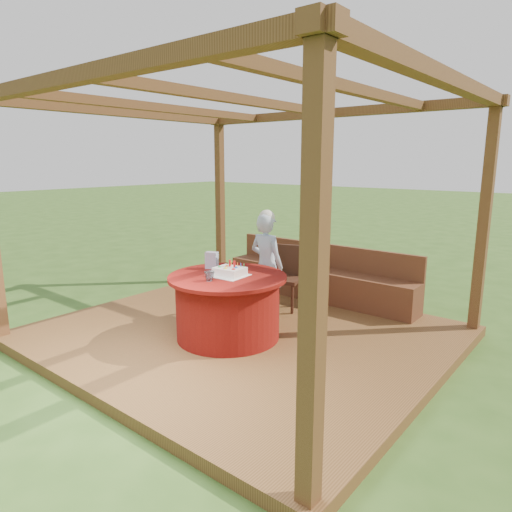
% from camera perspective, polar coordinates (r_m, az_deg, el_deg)
% --- Properties ---
extents(ground, '(60.00, 60.00, 0.00)m').
position_cam_1_polar(ground, '(5.62, -1.63, -10.44)').
color(ground, '#2F531B').
rests_on(ground, ground).
extents(deck, '(4.50, 4.00, 0.12)m').
position_cam_1_polar(deck, '(5.60, -1.63, -9.87)').
color(deck, brown).
rests_on(deck, ground).
extents(pergola, '(4.50, 4.00, 2.72)m').
position_cam_1_polar(pergola, '(5.21, -1.79, 14.88)').
color(pergola, brown).
rests_on(pergola, deck).
extents(bench, '(3.00, 0.42, 0.80)m').
position_cam_1_polar(bench, '(6.83, 7.79, -3.08)').
color(bench, brown).
rests_on(bench, deck).
extents(table, '(1.34, 1.34, 0.74)m').
position_cam_1_polar(table, '(5.27, -3.54, -6.27)').
color(table, maroon).
rests_on(table, deck).
extents(chair, '(0.52, 0.52, 0.87)m').
position_cam_1_polar(chair, '(6.31, 3.82, -2.23)').
color(chair, '#3B1E12').
rests_on(chair, deck).
extents(elderly_woman, '(0.50, 0.33, 1.40)m').
position_cam_1_polar(elderly_woman, '(5.91, 1.32, -0.95)').
color(elderly_woman, '#93B5DB').
rests_on(elderly_woman, deck).
extents(birthday_cake, '(0.39, 0.39, 0.17)m').
position_cam_1_polar(birthday_cake, '(5.14, -3.30, -1.94)').
color(birthday_cake, white).
rests_on(birthday_cake, table).
extents(gift_bag, '(0.17, 0.14, 0.20)m').
position_cam_1_polar(gift_bag, '(5.49, -5.55, -0.54)').
color(gift_bag, '#C27EA4').
rests_on(gift_bag, table).
extents(drinking_glass, '(0.13, 0.13, 0.11)m').
position_cam_1_polar(drinking_glass, '(4.94, -5.85, -2.53)').
color(drinking_glass, silver).
rests_on(drinking_glass, table).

